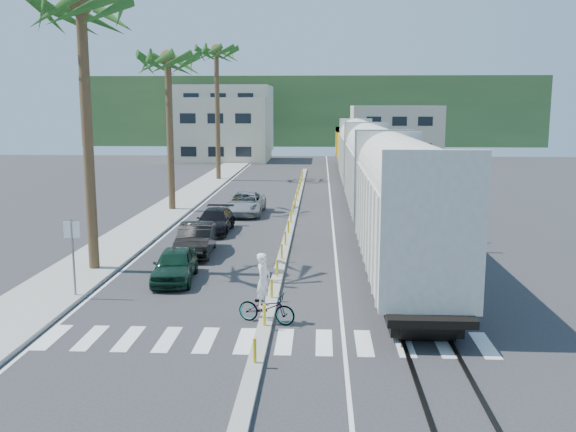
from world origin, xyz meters
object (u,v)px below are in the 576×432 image
object	(u,v)px
street_sign	(73,247)
cyclist	(266,301)
car_second	(196,239)
car_lead	(175,265)

from	to	relation	value
street_sign	cyclist	distance (m)	7.75
street_sign	car_second	bearing A→B (deg)	67.14
street_sign	cyclist	world-z (taller)	street_sign
car_lead	cyclist	distance (m)	6.43
car_second	cyclist	bearing A→B (deg)	-69.76
street_sign	car_second	xyz separation A→B (m)	(3.10, 7.35, -1.23)
car_lead	cyclist	bearing A→B (deg)	-54.02
car_lead	car_second	xyz separation A→B (m)	(-0.05, 4.75, 0.07)
car_lead	car_second	distance (m)	4.75
car_second	car_lead	bearing A→B (deg)	-92.64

